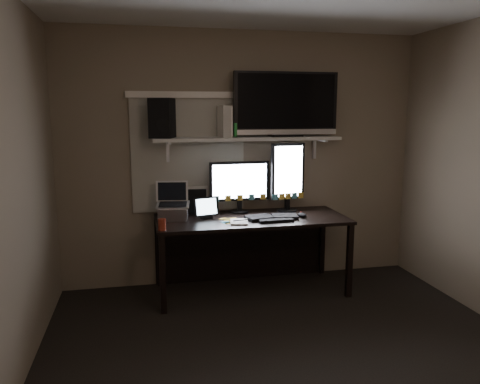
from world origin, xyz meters
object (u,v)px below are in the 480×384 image
object	(u,v)px
monitor_landscape	(239,187)
speaker	(162,118)
game_console	(225,122)
monitor_portrait	(288,177)
keyboard	(272,217)
laptop	(173,201)
desk	(248,232)
cup	(162,225)
mouse	(302,215)
tablet	(206,208)
tv	(286,104)

from	to	relation	value
monitor_landscape	speaker	xyz separation A→B (m)	(-0.74, -0.03, 0.67)
game_console	speaker	xyz separation A→B (m)	(-0.59, 0.01, 0.03)
monitor_landscape	game_console	bearing A→B (deg)	-170.55
monitor_landscape	monitor_portrait	world-z (taller)	monitor_portrait
monitor_portrait	keyboard	distance (m)	0.50
monitor_portrait	laptop	bearing A→B (deg)	178.95
laptop	game_console	size ratio (longest dim) A/B	1.15
desk	cup	distance (m)	0.98
desk	mouse	world-z (taller)	mouse
mouse	game_console	world-z (taller)	game_console
monitor_portrait	tablet	bearing A→B (deg)	-176.58
monitor_landscape	mouse	world-z (taller)	monitor_landscape
keyboard	mouse	distance (m)	0.30
tv	desk	bearing A→B (deg)	-167.63
monitor_portrait	cup	xyz separation A→B (m)	(-1.27, -0.50, -0.30)
keyboard	tv	distance (m)	1.11
cup	tv	xyz separation A→B (m)	(1.24, 0.51, 1.01)
monitor_portrait	tablet	xyz separation A→B (m)	(-0.84, -0.15, -0.25)
monitor_portrait	tablet	size ratio (longest dim) A/B	2.94
game_console	laptop	bearing A→B (deg)	-173.18
desk	cup	bearing A→B (deg)	-153.48
monitor_landscape	tablet	size ratio (longest dim) A/B	2.51
monitor_landscape	mouse	size ratio (longest dim) A/B	5.30
keyboard	tablet	distance (m)	0.62
laptop	cup	bearing A→B (deg)	-99.00
monitor_portrait	tv	size ratio (longest dim) A/B	0.68
tablet	game_console	size ratio (longest dim) A/B	0.80
mouse	laptop	distance (m)	1.23
monitor_landscape	speaker	world-z (taller)	speaker
desk	game_console	bearing A→B (deg)	157.44
desk	mouse	distance (m)	0.55
speaker	tablet	bearing A→B (deg)	-5.59
desk	tv	size ratio (longest dim) A/B	1.74
mouse	speaker	world-z (taller)	speaker
keyboard	speaker	bearing A→B (deg)	161.72
desk	monitor_portrait	world-z (taller)	monitor_portrait
tablet	game_console	world-z (taller)	game_console
monitor_landscape	game_console	world-z (taller)	game_console
mouse	cup	distance (m)	1.35
monitor_portrait	laptop	xyz separation A→B (m)	(-1.15, -0.12, -0.18)
mouse	game_console	distance (m)	1.15
tablet	game_console	xyz separation A→B (m)	(0.21, 0.16, 0.79)
desk	keyboard	distance (m)	0.33
mouse	cup	bearing A→B (deg)	175.27
desk	laptop	distance (m)	0.81
desk	speaker	xyz separation A→B (m)	(-0.80, 0.09, 1.11)
cup	monitor_landscape	bearing A→B (deg)	34.68
cup	speaker	size ratio (longest dim) A/B	0.27
mouse	desk	bearing A→B (deg)	142.78
keyboard	speaker	xyz separation A→B (m)	(-0.98, 0.30, 0.92)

